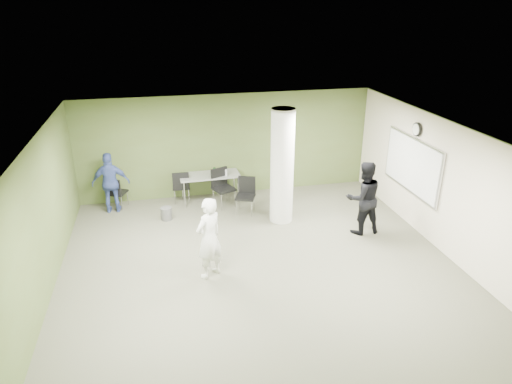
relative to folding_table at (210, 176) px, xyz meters
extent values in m
plane|color=#4F4F3E|center=(0.56, -3.54, -0.71)|extent=(8.00, 8.00, 0.00)
plane|color=white|center=(0.56, -3.54, 2.09)|extent=(8.00, 8.00, 0.00)
cube|color=#4D5A2A|center=(0.56, 0.46, 0.69)|extent=(8.00, 2.80, 0.02)
cube|color=#4D5A2A|center=(-3.44, -3.54, 0.69)|extent=(0.02, 8.00, 2.80)
cube|color=beige|center=(4.56, -3.54, 0.69)|extent=(0.02, 8.00, 2.80)
cylinder|color=silver|center=(1.56, -1.54, 0.69)|extent=(0.56, 0.56, 2.80)
cube|color=silver|center=(4.49, -2.34, 0.79)|extent=(0.04, 2.30, 1.30)
cube|color=white|center=(4.46, -2.34, 0.79)|extent=(0.02, 2.20, 1.20)
cylinder|color=black|center=(4.49, -2.34, 1.64)|extent=(0.05, 0.32, 0.32)
cylinder|color=white|center=(4.46, -2.34, 1.64)|extent=(0.02, 0.26, 0.26)
cube|color=gray|center=(-0.01, 0.01, 0.03)|extent=(1.61, 0.74, 0.04)
cylinder|color=silver|center=(-0.72, -0.29, -0.35)|extent=(0.04, 0.04, 0.72)
cylinder|color=silver|center=(0.72, -0.25, -0.35)|extent=(0.04, 0.04, 0.72)
cylinder|color=silver|center=(-0.73, 0.26, -0.35)|extent=(0.04, 0.04, 0.72)
cylinder|color=silver|center=(0.70, 0.31, -0.35)|extent=(0.04, 0.04, 0.72)
cylinder|color=#164316|center=(0.11, -0.18, 0.17)|extent=(0.07, 0.07, 0.25)
cylinder|color=#B2B2B7|center=(0.42, -0.17, 0.14)|extent=(0.06, 0.06, 0.18)
cylinder|color=#4C4C4C|center=(-1.23, -0.92, -0.55)|extent=(0.28, 0.28, 0.32)
cube|color=black|center=(-2.42, 0.11, -0.29)|extent=(0.56, 0.56, 0.05)
cube|color=black|center=(-2.50, -0.07, -0.06)|extent=(0.39, 0.20, 0.41)
cylinder|color=silver|center=(-2.19, 0.20, -0.51)|extent=(0.02, 0.02, 0.40)
cylinder|color=silver|center=(-2.51, 0.34, -0.51)|extent=(0.02, 0.02, 0.40)
cylinder|color=silver|center=(-2.33, -0.12, -0.51)|extent=(0.02, 0.02, 0.40)
cylinder|color=silver|center=(-2.65, 0.02, -0.51)|extent=(0.02, 0.02, 0.40)
cube|color=black|center=(-0.77, 0.11, -0.26)|extent=(0.48, 0.48, 0.05)
cube|color=black|center=(-0.78, -0.10, -0.02)|extent=(0.43, 0.06, 0.44)
cylinder|color=silver|center=(-0.57, 0.28, -0.50)|extent=(0.02, 0.02, 0.42)
cylinder|color=silver|center=(-0.95, 0.30, -0.50)|extent=(0.02, 0.02, 0.42)
cylinder|color=silver|center=(-0.59, -0.09, -0.50)|extent=(0.02, 0.02, 0.42)
cylinder|color=silver|center=(-0.97, -0.07, -0.50)|extent=(0.02, 0.02, 0.42)
cube|color=black|center=(0.30, -0.44, -0.22)|extent=(0.66, 0.66, 0.05)
cube|color=black|center=(0.22, -0.22, 0.06)|extent=(0.46, 0.22, 0.49)
cylinder|color=silver|center=(0.19, -0.71, -0.47)|extent=(0.02, 0.02, 0.47)
cylinder|color=silver|center=(0.57, -0.55, -0.47)|extent=(0.02, 0.02, 0.47)
cylinder|color=silver|center=(0.03, -0.32, -0.47)|extent=(0.02, 0.02, 0.47)
cylinder|color=silver|center=(0.42, -0.17, -0.47)|extent=(0.02, 0.02, 0.47)
cube|color=black|center=(0.77, -0.98, -0.26)|extent=(0.60, 0.60, 0.05)
cube|color=black|center=(0.85, -0.78, 0.00)|extent=(0.42, 0.20, 0.45)
cylinder|color=silver|center=(0.52, -1.08, -0.49)|extent=(0.02, 0.02, 0.43)
cylinder|color=silver|center=(0.87, -1.23, -0.49)|extent=(0.02, 0.02, 0.43)
cylinder|color=silver|center=(0.67, -0.73, -0.49)|extent=(0.02, 0.02, 0.43)
cylinder|color=silver|center=(1.02, -0.87, -0.49)|extent=(0.02, 0.02, 0.43)
imported|color=white|center=(-0.48, -3.64, 0.13)|extent=(0.73, 0.68, 1.67)
imported|color=black|center=(3.21, -2.57, 0.17)|extent=(0.88, 0.70, 1.75)
imported|color=#3A4C91|center=(-2.53, -0.14, 0.09)|extent=(0.94, 0.42, 1.58)
camera|label=1|loc=(-1.27, -11.38, 4.35)|focal=32.00mm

